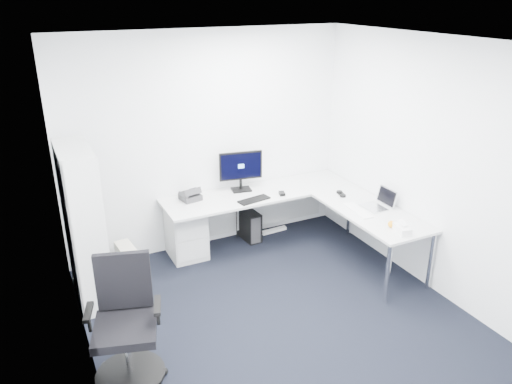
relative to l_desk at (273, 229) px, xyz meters
name	(u,v)px	position (x,y,z in m)	size (l,w,h in m)	color
ground	(289,330)	(-0.55, -1.40, -0.36)	(4.20, 4.20, 0.00)	black
ceiling	(298,45)	(-0.55, -1.40, 2.34)	(4.20, 4.20, 0.00)	white
wall_back	(208,143)	(-0.55, 0.70, 0.99)	(3.60, 0.02, 2.70)	white
wall_front	(491,346)	(-0.55, -3.50, 0.99)	(3.60, 0.02, 2.70)	white
wall_left	(80,247)	(-2.35, -1.40, 0.99)	(0.02, 4.20, 2.70)	white
wall_right	(445,173)	(1.25, -1.40, 0.99)	(0.02, 4.20, 2.70)	white
l_desk	(273,229)	(0.00, 0.00, 0.00)	(2.48, 1.39, 0.73)	silver
drawer_pedestal	(186,231)	(-0.97, 0.47, -0.04)	(0.42, 0.53, 0.65)	silver
bookshelf	(84,226)	(-2.17, 0.05, 0.48)	(0.33, 0.84, 1.69)	silver
task_chair	(125,326)	(-2.10, -1.38, 0.18)	(0.61, 0.61, 1.09)	black
black_pc_tower	(249,225)	(-0.08, 0.54, -0.16)	(0.18, 0.41, 0.40)	black
beige_pc_tower	(127,260)	(-1.73, 0.34, -0.18)	(0.17, 0.38, 0.36)	beige
power_strip	(274,230)	(0.31, 0.55, -0.34)	(0.37, 0.06, 0.04)	white
monitor	(241,171)	(-0.19, 0.50, 0.63)	(0.55, 0.18, 0.53)	black
black_keyboard	(254,200)	(-0.19, 0.13, 0.37)	(0.40, 0.14, 0.02)	black
mouse	(282,194)	(0.20, 0.14, 0.38)	(0.07, 0.11, 0.03)	black
desk_phone	(190,194)	(-0.88, 0.50, 0.44)	(0.22, 0.22, 0.16)	#2E2E31
laptop	(374,199)	(0.97, -0.69, 0.47)	(0.31, 0.30, 0.22)	silver
white_keyboard	(358,211)	(0.75, -0.68, 0.37)	(0.13, 0.45, 0.02)	white
headphones	(341,193)	(0.86, -0.18, 0.39)	(0.11, 0.18, 0.05)	black
orange_fruit	(391,224)	(0.81, -1.18, 0.40)	(0.08, 0.08, 0.08)	orange
tissue_box	(402,229)	(0.83, -1.32, 0.40)	(0.11, 0.22, 0.08)	white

